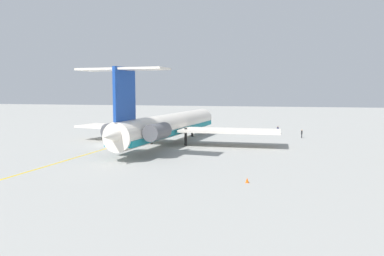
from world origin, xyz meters
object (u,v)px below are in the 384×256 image
safety_cone_nose (247,180)px  main_jetliner (168,125)px  ground_crew_near_nose (118,125)px  ground_crew_portside (278,129)px  ground_crew_near_tail (302,133)px  ground_crew_starboard (106,126)px

safety_cone_nose → main_jetliner: bearing=-146.6°
main_jetliner → ground_crew_near_nose: main_jetliner is taller
main_jetliner → ground_crew_portside: main_jetliner is taller
ground_crew_near_tail → ground_crew_portside: ground_crew_near_tail is taller
main_jetliner → ground_crew_starboard: bearing=54.0°
ground_crew_near_tail → ground_crew_starboard: ground_crew_starboard is taller
main_jetliner → ground_crew_near_nose: 33.28m
ground_crew_near_tail → safety_cone_nose: ground_crew_near_tail is taller
ground_crew_near_nose → safety_cone_nose: 63.26m
main_jetliner → ground_crew_near_tail: bearing=-50.9°
ground_crew_near_nose → ground_crew_near_tail: ground_crew_near_tail is taller
ground_crew_portside → ground_crew_near_nose: bearing=102.4°
main_jetliner → ground_crew_near_tail: main_jetliner is taller
ground_crew_starboard → ground_crew_portside: bearing=0.5°
main_jetliner → ground_crew_starboard: (-19.33, -21.94, -2.42)m
ground_crew_near_tail → safety_cone_nose: size_ratio=3.30×
main_jetliner → ground_crew_starboard: main_jetliner is taller
ground_crew_near_tail → ground_crew_portside: 7.88m
ground_crew_portside → ground_crew_starboard: size_ratio=0.99×
ground_crew_portside → ground_crew_starboard: bearing=110.7°
ground_crew_starboard → safety_cone_nose: (44.54, 38.55, -0.87)m
ground_crew_starboard → main_jetliner: bearing=-44.9°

